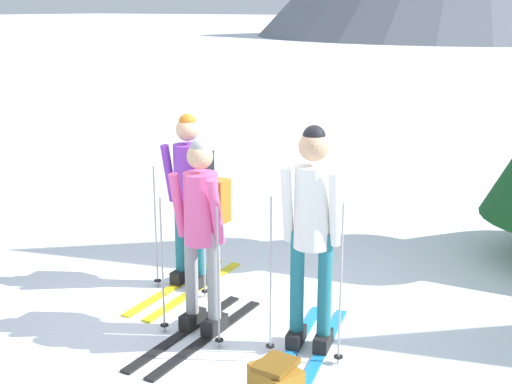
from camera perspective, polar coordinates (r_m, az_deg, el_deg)
ground_plane at (r=6.27m, az=-3.88°, el=-9.72°), size 400.00×400.00×0.00m
skier_in_purple at (r=6.52m, az=-5.48°, el=0.06°), size 0.61×1.58×1.68m
skier_in_pink at (r=5.58m, az=-4.45°, el=-2.83°), size 0.61×1.58×1.63m
skier_in_white at (r=5.25m, az=4.61°, el=-3.12°), size 0.70×1.69×1.79m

